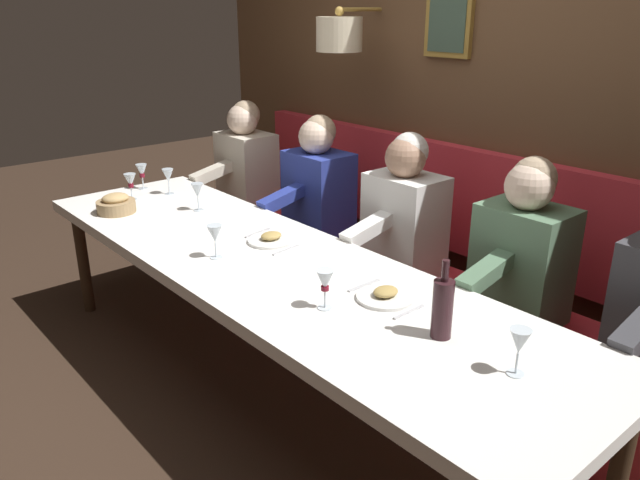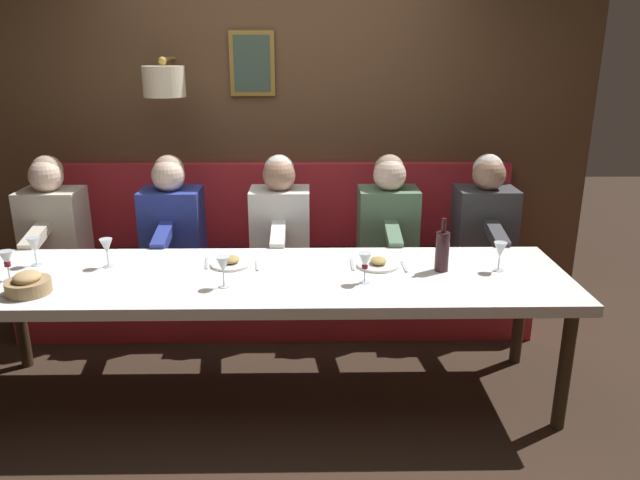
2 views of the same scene
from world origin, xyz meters
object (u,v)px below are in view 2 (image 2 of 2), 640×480
object	(u,v)px
diner_farthest	(53,218)
diner_far	(172,218)
diner_middle	(280,217)
diner_near	(388,217)
bread_bowl	(28,284)
diner_nearest	(485,216)
wine_bottle	(442,251)
wine_glass_3	(223,265)
wine_glass_0	(365,262)
wine_glass_1	(106,247)
wine_glass_5	(7,260)
wine_glass_2	(500,251)
dining_table	(266,284)
wine_glass_6	(34,246)

from	to	relation	value
diner_farthest	diner_far	bearing A→B (deg)	-90.00
diner_middle	diner_far	world-z (taller)	same
diner_near	bread_bowl	size ratio (longest dim) A/B	3.60
diner_middle	diner_farthest	bearing A→B (deg)	90.00
diner_nearest	bread_bowl	world-z (taller)	diner_nearest
wine_bottle	wine_glass_3	bearing A→B (deg)	100.62
diner_nearest	diner_far	size ratio (longest dim) A/B	1.00
diner_farthest	wine_glass_0	xyz separation A→B (m)	(-1.01, -2.03, 0.04)
wine_glass_0	wine_glass_1	xyz separation A→B (m)	(0.26, 1.42, 0.00)
wine_glass_5	diner_nearest	bearing A→B (deg)	-71.30
diner_nearest	wine_glass_2	world-z (taller)	diner_nearest
diner_nearest	wine_glass_1	size ratio (longest dim) A/B	4.82
wine_glass_1	diner_nearest	bearing A→B (deg)	-72.31
wine_glass_2	wine_glass_5	bearing A→B (deg)	92.23
dining_table	wine_glass_2	distance (m)	1.30
wine_glass_5	wine_glass_6	world-z (taller)	same
wine_glass_6	wine_bottle	bearing A→B (deg)	-93.03
wine_glass_3	wine_glass_5	bearing A→B (deg)	84.61
diner_farthest	wine_glass_6	world-z (taller)	diner_farthest
wine_glass_5	wine_glass_1	bearing A→B (deg)	-66.35
diner_far	wine_glass_6	distance (m)	0.94
wine_glass_2	wine_glass_5	distance (m)	2.64
diner_near	wine_glass_2	bearing A→B (deg)	-148.75
wine_glass_0	wine_glass_3	xyz separation A→B (m)	(-0.05, 0.73, 0.00)
wine_bottle	diner_near	bearing A→B (deg)	13.14
diner_nearest	wine_glass_1	world-z (taller)	diner_nearest
dining_table	wine_glass_3	xyz separation A→B (m)	(-0.17, 0.20, 0.17)
diner_middle	diner_farthest	world-z (taller)	same
diner_far	wine_glass_3	xyz separation A→B (m)	(-1.05, -0.49, 0.04)
diner_near	wine_glass_1	world-z (taller)	diner_near
diner_near	diner_middle	distance (m)	0.74
diner_middle	wine_glass_0	world-z (taller)	diner_middle
dining_table	wine_bottle	size ratio (longest dim) A/B	10.99
diner_middle	wine_glass_1	distance (m)	1.19
diner_far	wine_glass_0	world-z (taller)	diner_far
diner_farthest	wine_glass_6	distance (m)	0.74
dining_table	wine_bottle	world-z (taller)	wine_bottle
diner_nearest	dining_table	bearing A→B (deg)	121.53
diner_near	diner_middle	size ratio (longest dim) A/B	1.00
wine_glass_2	wine_glass_3	bearing A→B (deg)	98.08
dining_table	diner_nearest	size ratio (longest dim) A/B	4.17
diner_middle	wine_glass_3	size ratio (longest dim) A/B	4.82
diner_near	wine_glass_3	size ratio (longest dim) A/B	4.82
diner_farthest	bread_bowl	distance (m)	1.17
wine_glass_2	wine_glass_6	distance (m)	2.60
diner_near	wine_glass_3	distance (m)	1.44
diner_farthest	wine_glass_2	distance (m)	2.91
diner_farthest	wine_bottle	distance (m)	2.60
diner_nearest	diner_middle	distance (m)	1.40
wine_glass_3	bread_bowl	distance (m)	0.97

